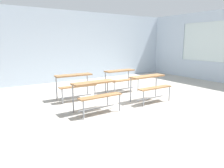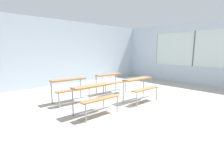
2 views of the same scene
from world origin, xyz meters
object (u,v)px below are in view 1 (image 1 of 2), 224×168
at_px(desk_bench_r0c1, 150,82).
at_px(desk_bench_r0c0, 96,90).
at_px(desk_bench_r1c0, 75,81).
at_px(desk_bench_r1c1, 121,76).

bearing_deg(desk_bench_r0c1, desk_bench_r0c0, 178.87).
xyz_separation_m(desk_bench_r1c0, desk_bench_r1c1, (1.72, 0.04, 0.00)).
distance_m(desk_bench_r0c0, desk_bench_r1c0, 1.34).
distance_m(desk_bench_r0c1, desk_bench_r1c1, 1.42).
xyz_separation_m(desk_bench_r0c0, desk_bench_r1c0, (0.03, 1.34, 0.00)).
height_order(desk_bench_r1c0, desk_bench_r1c1, same).
bearing_deg(desk_bench_r1c0, desk_bench_r1c1, 4.02).
relative_size(desk_bench_r0c0, desk_bench_r1c0, 0.99).
xyz_separation_m(desk_bench_r0c0, desk_bench_r0c1, (1.75, -0.03, 0.00)).
bearing_deg(desk_bench_r1c0, desk_bench_r0c1, -36.07).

